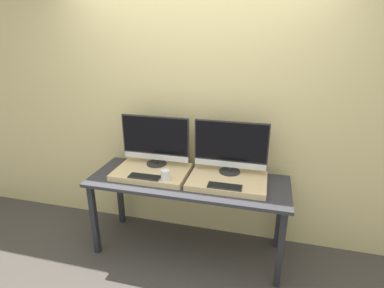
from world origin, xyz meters
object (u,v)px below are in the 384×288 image
at_px(mug, 165,175).
at_px(keyboard_right, 225,186).
at_px(monitor_left, 155,140).
at_px(monitor_right, 231,146).
at_px(keyboard_left, 145,177).

relative_size(mug, keyboard_right, 0.32).
bearing_deg(mug, keyboard_right, 0.00).
relative_size(monitor_left, monitor_right, 1.00).
distance_m(monitor_right, keyboard_right, 0.39).
bearing_deg(keyboard_left, mug, -0.00).
bearing_deg(mug, keyboard_left, 180.00).
height_order(monitor_right, keyboard_right, monitor_right).
distance_m(monitor_left, mug, 0.41).
bearing_deg(monitor_right, monitor_left, 180.00).
bearing_deg(monitor_left, keyboard_right, -22.59).
bearing_deg(monitor_left, keyboard_left, -90.00).
height_order(monitor_left, keyboard_left, monitor_left).
bearing_deg(keyboard_left, keyboard_right, 0.00).
relative_size(keyboard_left, mug, 3.10).
relative_size(monitor_left, keyboard_right, 2.31).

